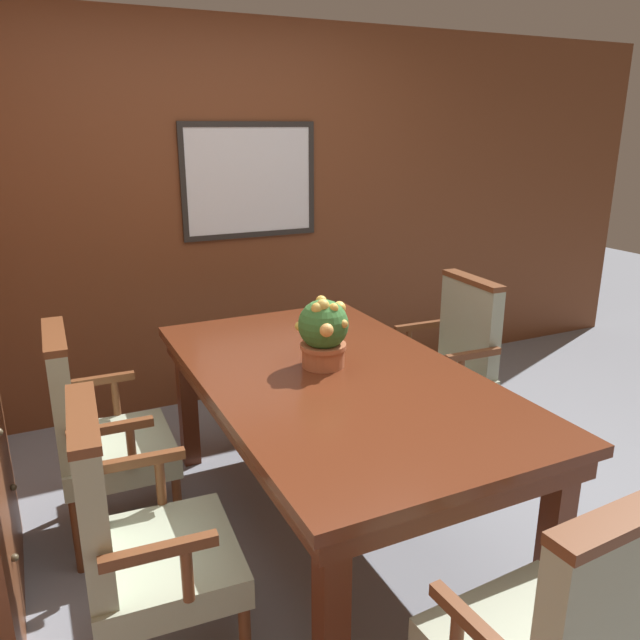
{
  "coord_description": "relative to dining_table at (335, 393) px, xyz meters",
  "views": [
    {
      "loc": [
        -1.14,
        -2.1,
        1.81
      ],
      "look_at": [
        0.01,
        0.29,
        0.98
      ],
      "focal_mm": 35.0,
      "sensor_mm": 36.0,
      "label": 1
    }
  ],
  "objects": [
    {
      "name": "ground_plane",
      "position": [
        -0.01,
        -0.14,
        -0.68
      ],
      "size": [
        14.0,
        14.0,
        0.0
      ],
      "primitive_type": "plane",
      "color": "gray"
    },
    {
      "name": "dining_table",
      "position": [
        0.0,
        0.0,
        0.0
      ],
      "size": [
        1.12,
        1.96,
        0.78
      ],
      "color": "#562614",
      "rests_on": "ground_plane"
    },
    {
      "name": "chair_left_far",
      "position": [
        -0.97,
        0.41,
        -0.15
      ],
      "size": [
        0.5,
        0.58,
        0.99
      ],
      "rotation": [
        0.0,
        0.0,
        1.54
      ],
      "color": "brown",
      "rests_on": "ground_plane"
    },
    {
      "name": "chair_left_near",
      "position": [
        -0.94,
        -0.43,
        -0.15
      ],
      "size": [
        0.51,
        0.59,
        0.99
      ],
      "rotation": [
        0.0,
        0.0,
        1.51
      ],
      "color": "brown",
      "rests_on": "ground_plane"
    },
    {
      "name": "potted_plant",
      "position": [
        -0.01,
        0.1,
        0.26
      ],
      "size": [
        0.23,
        0.24,
        0.32
      ],
      "color": "#B2603D",
      "rests_on": "dining_table"
    },
    {
      "name": "chair_right_far",
      "position": [
        0.97,
        0.45,
        -0.15
      ],
      "size": [
        0.51,
        0.59,
        0.99
      ],
      "rotation": [
        0.0,
        0.0,
        -1.62
      ],
      "color": "brown",
      "rests_on": "ground_plane"
    },
    {
      "name": "wall_back",
      "position": [
        -0.01,
        1.69,
        0.54
      ],
      "size": [
        7.2,
        0.08,
        2.45
      ],
      "color": "brown",
      "rests_on": "ground_plane"
    }
  ]
}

